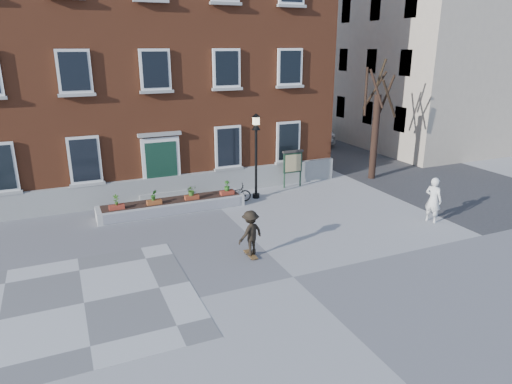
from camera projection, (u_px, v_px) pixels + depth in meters
name	position (u px, v px, depth m)	size (l,w,h in m)	color
ground	(293.00, 277.00, 14.00)	(100.00, 100.00, 0.00)	gray
checker_patch	(84.00, 303.00, 12.58)	(6.00, 6.00, 0.01)	slate
bicycle	(233.00, 193.00, 20.60)	(0.55, 1.59, 0.83)	black
parked_car	(312.00, 132.00, 33.24)	(1.62, 4.65, 1.53)	#AFB2B4
bystander	(433.00, 200.00, 18.12)	(0.67, 0.44, 1.85)	white
brick_building	(134.00, 55.00, 23.48)	(18.40, 10.85, 12.60)	brown
planter_assembly	(173.00, 205.00, 19.40)	(6.20, 1.12, 1.15)	#BBBBB6
bare_tree	(376.00, 126.00, 23.56)	(1.83, 1.83, 6.16)	black
side_street	(379.00, 42.00, 35.95)	(15.20, 36.00, 14.50)	#3B3B3E
lamp_post	(256.00, 144.00, 20.49)	(0.40, 0.40, 3.93)	black
notice_board	(293.00, 163.00, 22.50)	(1.10, 0.16, 1.87)	#1A3522
skateboarder	(251.00, 233.00, 15.13)	(1.14, 0.91, 1.63)	brown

